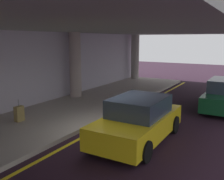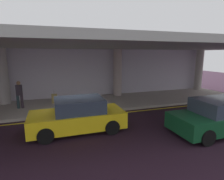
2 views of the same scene
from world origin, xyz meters
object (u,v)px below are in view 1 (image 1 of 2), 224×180
Objects in this scene: suitcase_upright_primary at (19,114)px; car_yellow_taxi at (138,120)px; support_column_center at (75,65)px; support_column_right_mid at (135,57)px.

car_yellow_taxi is at bearing -66.28° from suitcase_upright_primary.
suitcase_upright_primary is at bearing -169.15° from support_column_center.
car_yellow_taxi is (-3.99, -5.77, -1.26)m from support_column_center.
support_column_center is 7.13m from car_yellow_taxi.
suitcase_upright_primary is (-4.89, -0.94, -1.51)m from support_column_center.
support_column_center is 0.89× the size of car_yellow_taxi.
support_column_right_mid reaches higher than car_yellow_taxi.
suitcase_upright_primary is at bearing -175.84° from support_column_right_mid.
support_column_center is 8.00m from support_column_right_mid.
car_yellow_taxi is (-11.99, -5.77, -1.26)m from support_column_right_mid.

